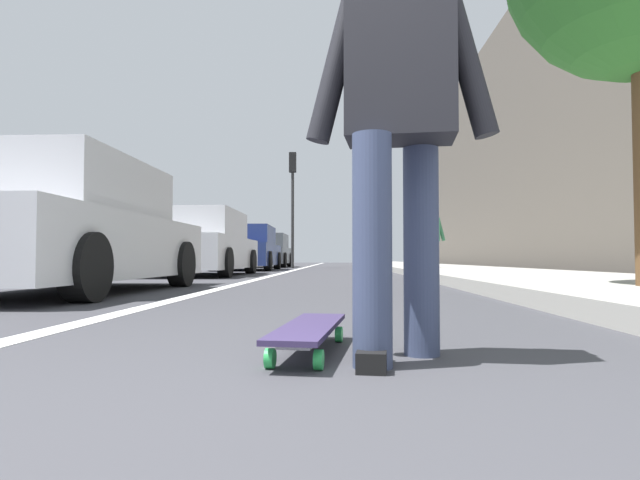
# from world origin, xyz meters

# --- Properties ---
(ground_plane) EXTENTS (80.00, 80.00, 0.00)m
(ground_plane) POSITION_xyz_m (10.00, 0.00, 0.00)
(ground_plane) COLOR #38383D
(lane_stripe_white) EXTENTS (52.00, 0.16, 0.01)m
(lane_stripe_white) POSITION_xyz_m (20.00, 1.22, 0.00)
(lane_stripe_white) COLOR silver
(lane_stripe_white) RESTS_ON ground
(sidewalk_curb) EXTENTS (52.00, 3.20, 0.14)m
(sidewalk_curb) POSITION_xyz_m (18.00, -3.35, 0.07)
(sidewalk_curb) COLOR #9E9B93
(sidewalk_curb) RESTS_ON ground
(building_facade) EXTENTS (40.00, 1.20, 8.11)m
(building_facade) POSITION_xyz_m (22.00, -6.10, 4.05)
(building_facade) COLOR #595249
(building_facade) RESTS_ON ground
(skateboard) EXTENTS (0.86, 0.29, 0.11)m
(skateboard) POSITION_xyz_m (1.49, -0.17, 0.09)
(skateboard) COLOR green
(skateboard) RESTS_ON ground
(skater_person) EXTENTS (0.44, 0.72, 1.64)m
(skater_person) POSITION_xyz_m (1.34, -0.52, 0.94)
(skater_person) COLOR #384260
(skater_person) RESTS_ON ground
(parked_car_near) EXTENTS (4.19, 1.99, 1.47)m
(parked_car_near) POSITION_xyz_m (5.05, 2.75, 0.70)
(parked_car_near) COLOR silver
(parked_car_near) RESTS_ON ground
(parked_car_mid) EXTENTS (4.55, 1.92, 1.46)m
(parked_car_mid) POSITION_xyz_m (11.01, 2.83, 0.70)
(parked_car_mid) COLOR silver
(parked_car_mid) RESTS_ON ground
(parked_car_far) EXTENTS (4.60, 2.01, 1.47)m
(parked_car_far) POSITION_xyz_m (16.60, 2.82, 0.70)
(parked_car_far) COLOR navy
(parked_car_far) RESTS_ON ground
(parked_car_end) EXTENTS (4.30, 1.85, 1.48)m
(parked_car_end) POSITION_xyz_m (22.42, 2.92, 0.71)
(parked_car_end) COLOR #4C5156
(parked_car_end) RESTS_ON ground
(traffic_light) EXTENTS (0.33, 0.28, 4.66)m
(traffic_light) POSITION_xyz_m (20.03, 1.62, 3.20)
(traffic_light) COLOR #2D2D2D
(traffic_light) RESTS_ON ground
(pedestrian_distant) EXTENTS (0.48, 0.75, 1.71)m
(pedestrian_distant) POSITION_xyz_m (13.39, -2.76, 0.98)
(pedestrian_distant) COLOR black
(pedestrian_distant) RESTS_ON ground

